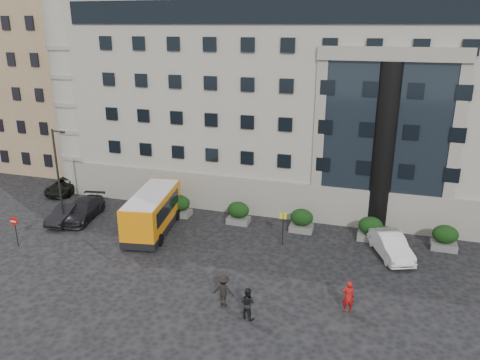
{
  "coord_description": "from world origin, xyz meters",
  "views": [
    {
      "loc": [
        11.83,
        -25.77,
        15.5
      ],
      "look_at": [
        2.46,
        4.21,
        5.0
      ],
      "focal_mm": 35.0,
      "sensor_mm": 36.0,
      "label": 1
    }
  ],
  "objects_px": {
    "no_entry_sign": "(15,226)",
    "white_taxi": "(390,245)",
    "hedge_c": "(302,220)",
    "red_truck": "(109,173)",
    "bus_stop_sign": "(283,223)",
    "parked_car_c": "(83,210)",
    "hedge_e": "(445,237)",
    "hedge_d": "(370,228)",
    "parked_car_d": "(66,185)",
    "hedge_a": "(180,206)",
    "street_lamp": "(59,175)",
    "hedge_b": "(238,213)",
    "pedestrian_c": "(224,290)",
    "pedestrian_a": "(348,297)",
    "pedestrian_b": "(247,303)",
    "minibus": "(152,211)",
    "parked_car_b": "(67,213)"
  },
  "relations": [
    {
      "from": "no_entry_sign",
      "to": "bus_stop_sign",
      "type": "bearing_deg",
      "value": 18.08
    },
    {
      "from": "hedge_c",
      "to": "hedge_d",
      "type": "relative_size",
      "value": 1.0
    },
    {
      "from": "hedge_a",
      "to": "hedge_c",
      "type": "distance_m",
      "value": 10.4
    },
    {
      "from": "no_entry_sign",
      "to": "hedge_e",
      "type": "bearing_deg",
      "value": 16.52
    },
    {
      "from": "hedge_e",
      "to": "white_taxi",
      "type": "distance_m",
      "value": 4.33
    },
    {
      "from": "street_lamp",
      "to": "parked_car_d",
      "type": "distance_m",
      "value": 9.32
    },
    {
      "from": "hedge_e",
      "to": "pedestrian_c",
      "type": "xyz_separation_m",
      "value": [
        -12.87,
        -11.47,
        0.04
      ]
    },
    {
      "from": "minibus",
      "to": "hedge_e",
      "type": "bearing_deg",
      "value": -0.41
    },
    {
      "from": "bus_stop_sign",
      "to": "red_truck",
      "type": "relative_size",
      "value": 0.46
    },
    {
      "from": "hedge_e",
      "to": "bus_stop_sign",
      "type": "xyz_separation_m",
      "value": [
        -11.3,
        -2.8,
        0.8
      ]
    },
    {
      "from": "hedge_d",
      "to": "pedestrian_a",
      "type": "distance_m",
      "value": 10.02
    },
    {
      "from": "hedge_c",
      "to": "red_truck",
      "type": "distance_m",
      "value": 20.89
    },
    {
      "from": "hedge_a",
      "to": "street_lamp",
      "type": "distance_m",
      "value": 9.89
    },
    {
      "from": "minibus",
      "to": "parked_car_d",
      "type": "relative_size",
      "value": 1.56
    },
    {
      "from": "hedge_b",
      "to": "parked_car_c",
      "type": "height_order",
      "value": "hedge_b"
    },
    {
      "from": "hedge_d",
      "to": "minibus",
      "type": "distance_m",
      "value": 16.7
    },
    {
      "from": "hedge_a",
      "to": "parked_car_b",
      "type": "distance_m",
      "value": 9.22
    },
    {
      "from": "hedge_c",
      "to": "minibus",
      "type": "xyz_separation_m",
      "value": [
        -11.12,
        -3.47,
        0.8
      ]
    },
    {
      "from": "street_lamp",
      "to": "hedge_e",
      "type": "bearing_deg",
      "value": 9.48
    },
    {
      "from": "hedge_a",
      "to": "minibus",
      "type": "height_order",
      "value": "minibus"
    },
    {
      "from": "hedge_c",
      "to": "parked_car_d",
      "type": "xyz_separation_m",
      "value": [
        -23.4,
        2.11,
        -0.23
      ]
    },
    {
      "from": "parked_car_c",
      "to": "pedestrian_c",
      "type": "relative_size",
      "value": 2.77
    },
    {
      "from": "hedge_b",
      "to": "hedge_a",
      "type": "bearing_deg",
      "value": 180.0
    },
    {
      "from": "hedge_c",
      "to": "pedestrian_c",
      "type": "relative_size",
      "value": 0.95
    },
    {
      "from": "hedge_e",
      "to": "pedestrian_a",
      "type": "distance_m",
      "value": 11.64
    },
    {
      "from": "hedge_c",
      "to": "bus_stop_sign",
      "type": "xyz_separation_m",
      "value": [
        -0.9,
        -2.8,
        0.8
      ]
    },
    {
      "from": "parked_car_c",
      "to": "pedestrian_c",
      "type": "xyz_separation_m",
      "value": [
        15.43,
        -8.5,
        0.19
      ]
    },
    {
      "from": "street_lamp",
      "to": "minibus",
      "type": "distance_m",
      "value": 7.8
    },
    {
      "from": "parked_car_b",
      "to": "parked_car_d",
      "type": "relative_size",
      "value": 0.89
    },
    {
      "from": "minibus",
      "to": "red_truck",
      "type": "height_order",
      "value": "minibus"
    },
    {
      "from": "pedestrian_b",
      "to": "hedge_a",
      "type": "bearing_deg",
      "value": -34.07
    },
    {
      "from": "hedge_e",
      "to": "red_truck",
      "type": "xyz_separation_m",
      "value": [
        -30.68,
        4.96,
        0.49
      ]
    },
    {
      "from": "parked_car_b",
      "to": "pedestrian_b",
      "type": "xyz_separation_m",
      "value": [
        18.0,
        -8.46,
        0.19
      ]
    },
    {
      "from": "hedge_a",
      "to": "hedge_e",
      "type": "height_order",
      "value": "same"
    },
    {
      "from": "no_entry_sign",
      "to": "white_taxi",
      "type": "height_order",
      "value": "no_entry_sign"
    },
    {
      "from": "parked_car_c",
      "to": "hedge_e",
      "type": "bearing_deg",
      "value": -3.6
    },
    {
      "from": "bus_stop_sign",
      "to": "parked_car_d",
      "type": "bearing_deg",
      "value": 167.68
    },
    {
      "from": "hedge_a",
      "to": "white_taxi",
      "type": "relative_size",
      "value": 0.37
    },
    {
      "from": "parked_car_d",
      "to": "pedestrian_b",
      "type": "xyz_separation_m",
      "value": [
        22.6,
        -14.35,
        0.23
      ]
    },
    {
      "from": "hedge_a",
      "to": "red_truck",
      "type": "xyz_separation_m",
      "value": [
        -9.88,
        4.96,
        0.49
      ]
    },
    {
      "from": "hedge_a",
      "to": "hedge_d",
      "type": "bearing_deg",
      "value": 0.0
    },
    {
      "from": "red_truck",
      "to": "pedestrian_b",
      "type": "distance_m",
      "value": 25.99
    },
    {
      "from": "hedge_c",
      "to": "pedestrian_b",
      "type": "relative_size",
      "value": 0.99
    },
    {
      "from": "hedge_a",
      "to": "street_lamp",
      "type": "bearing_deg",
      "value": -148.84
    },
    {
      "from": "minibus",
      "to": "parked_car_b",
      "type": "distance_m",
      "value": 7.76
    },
    {
      "from": "hedge_d",
      "to": "no_entry_sign",
      "type": "distance_m",
      "value": 26.15
    },
    {
      "from": "parked_car_b",
      "to": "parked_car_d",
      "type": "xyz_separation_m",
      "value": [
        -4.59,
        5.89,
        -0.04
      ]
    },
    {
      "from": "hedge_d",
      "to": "parked_car_d",
      "type": "height_order",
      "value": "hedge_d"
    },
    {
      "from": "white_taxi",
      "to": "pedestrian_b",
      "type": "xyz_separation_m",
      "value": [
        -7.48,
        -10.03,
        0.11
      ]
    },
    {
      "from": "white_taxi",
      "to": "red_truck",
      "type": "bearing_deg",
      "value": 142.7
    }
  ]
}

